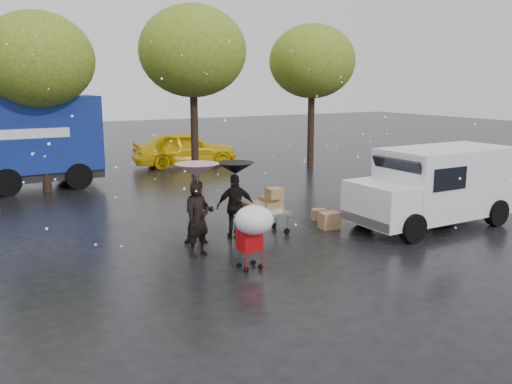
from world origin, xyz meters
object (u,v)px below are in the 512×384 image
vendor_cart (264,208)px  shopping_cart (253,223)px  white_van (436,185)px  yellow_taxi (185,149)px  person_black (236,206)px  person_pink (198,219)px

vendor_cart → shopping_cart: shopping_cart is taller
white_van → vendor_cart: bearing=161.2°
yellow_taxi → white_van: bearing=-165.5°
vendor_cart → yellow_taxi: bearing=77.0°
shopping_cart → yellow_taxi: (4.50, 14.59, -0.22)m
shopping_cart → vendor_cart: bearing=54.4°
vendor_cart → yellow_taxi: 12.55m
white_van → shopping_cart: bearing=-173.2°
person_black → person_pink: bearing=49.2°
person_black → yellow_taxi: person_black is taller
person_black → white_van: size_ratio=0.35×
shopping_cart → white_van: (6.38, 0.76, 0.10)m
person_pink → shopping_cart: 1.70m
person_pink → yellow_taxi: bearing=49.7°
white_van → yellow_taxi: 13.96m
shopping_cart → white_van: 6.42m
shopping_cart → person_pink: bearing=110.0°
person_pink → shopping_cart: bearing=-88.9°
person_black → shopping_cart: person_black is taller
vendor_cart → white_van: 4.97m
person_pink → shopping_cart: size_ratio=1.19×
person_black → vendor_cart: person_black is taller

